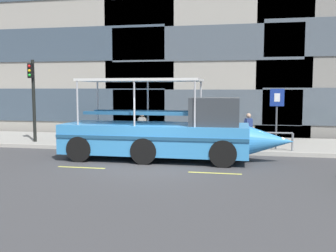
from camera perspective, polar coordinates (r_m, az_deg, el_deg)
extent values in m
plane|color=#3D3D3F|center=(13.89, -2.66, -6.11)|extent=(120.00, 120.00, 0.00)
cube|color=#99968E|center=(19.28, 1.26, -2.55)|extent=(32.00, 4.80, 0.18)
cube|color=#B2ADA3|center=(16.86, -0.17, -3.72)|extent=(32.00, 0.18, 0.18)
cube|color=#DBD64C|center=(13.98, -13.03, -6.15)|extent=(1.80, 0.12, 0.01)
cube|color=#DBD64C|center=(12.83, 7.12, -7.10)|extent=(1.80, 0.12, 0.01)
cube|color=#3D4C5B|center=(24.02, -14.96, 3.08)|extent=(12.21, 0.06, 2.03)
cube|color=#3D4C5B|center=(24.15, -15.18, 11.88)|extent=(12.21, 0.06, 2.03)
cube|color=#4C5660|center=(21.71, 5.39, 2.90)|extent=(10.90, 0.06, 1.99)
cube|color=#4C5660|center=(21.85, 5.48, 12.43)|extent=(10.90, 0.06, 1.99)
cylinder|color=gray|center=(17.06, 0.33, -0.71)|extent=(10.69, 0.07, 0.07)
cylinder|color=gray|center=(17.10, 0.33, -1.98)|extent=(10.69, 0.06, 0.06)
cylinder|color=gray|center=(18.83, -15.87, -1.50)|extent=(0.09, 0.09, 0.77)
cylinder|color=gray|center=(17.97, -9.78, -1.70)|extent=(0.09, 0.09, 0.77)
cylinder|color=gray|center=(17.33, -3.15, -1.89)|extent=(0.09, 0.09, 0.77)
cylinder|color=gray|center=(16.94, 3.88, -2.07)|extent=(0.09, 0.09, 0.77)
cylinder|color=gray|center=(16.82, 11.13, -2.22)|extent=(0.09, 0.09, 0.77)
cylinder|color=gray|center=(16.96, 18.38, -2.33)|extent=(0.09, 0.09, 0.77)
cylinder|color=black|center=(20.03, -19.71, 3.58)|extent=(0.16, 0.16, 4.10)
cube|color=black|center=(19.87, -20.14, 7.88)|extent=(0.24, 0.20, 0.72)
sphere|color=red|center=(19.79, -20.33, 8.53)|extent=(0.14, 0.14, 0.14)
sphere|color=gold|center=(19.78, -20.31, 7.89)|extent=(0.14, 0.14, 0.14)
sphere|color=green|center=(19.77, -20.29, 7.25)|extent=(0.14, 0.14, 0.14)
cylinder|color=#4C4F54|center=(17.15, 16.14, 0.96)|extent=(0.08, 0.08, 2.63)
cube|color=navy|center=(17.05, 16.24, 4.18)|extent=(0.60, 0.04, 0.76)
cube|color=white|center=(17.03, 16.24, 4.18)|extent=(0.24, 0.01, 0.36)
cube|color=#388CD1|center=(15.13, -1.98, -1.85)|extent=(7.39, 2.39, 1.16)
cone|color=#388CD1|center=(14.80, 15.37, -2.22)|extent=(1.66, 1.10, 1.10)
cylinder|color=#388CD1|center=(16.36, -14.69, -1.48)|extent=(0.37, 1.10, 1.10)
cube|color=navy|center=(13.94, -3.09, -1.89)|extent=(7.39, 0.04, 0.12)
sphere|color=white|center=(14.83, 16.97, -2.05)|extent=(0.22, 0.22, 0.22)
cube|color=#33383D|center=(14.68, 7.19, 2.23)|extent=(1.85, 2.01, 1.06)
cube|color=silver|center=(15.15, -4.06, 6.96)|extent=(4.80, 2.20, 0.10)
cylinder|color=#B2B2B7|center=(15.77, 5.01, 3.64)|extent=(0.07, 0.07, 1.70)
cylinder|color=#B2B2B7|center=(13.68, 4.09, 3.35)|extent=(0.07, 0.07, 1.70)
cylinder|color=#B2B2B7|center=(16.17, -3.07, 3.69)|extent=(0.07, 0.07, 1.70)
cylinder|color=#B2B2B7|center=(14.14, -5.14, 3.42)|extent=(0.07, 0.07, 1.70)
cylinder|color=#B2B2B7|center=(16.87, -10.63, 3.68)|extent=(0.07, 0.07, 1.70)
cylinder|color=#B2B2B7|center=(14.93, -13.60, 3.39)|extent=(0.07, 0.07, 1.70)
cube|color=navy|center=(15.72, -3.49, 2.19)|extent=(4.42, 0.28, 0.12)
cube|color=navy|center=(14.62, -4.61, 1.93)|extent=(4.42, 0.28, 0.12)
cylinder|color=black|center=(15.90, 8.71, -2.85)|extent=(1.00, 0.28, 1.00)
cylinder|color=black|center=(13.73, 8.35, -4.17)|extent=(1.00, 0.28, 1.00)
cylinder|color=black|center=(16.28, -1.74, -2.59)|extent=(1.00, 0.28, 1.00)
cylinder|color=black|center=(14.17, -3.70, -3.82)|extent=(1.00, 0.28, 1.00)
cylinder|color=black|center=(17.03, -10.26, -2.31)|extent=(1.00, 0.28, 1.00)
cylinder|color=black|center=(15.03, -13.29, -3.42)|extent=(1.00, 0.28, 1.00)
cylinder|color=#1E2338|center=(17.66, 12.29, -1.86)|extent=(0.10, 0.10, 0.77)
cylinder|color=#1E2338|center=(17.58, 11.86, -1.89)|extent=(0.10, 0.10, 0.77)
cube|color=navy|center=(17.55, 12.12, 0.25)|extent=(0.33, 0.29, 0.55)
cylinder|color=navy|center=(17.65, 12.64, 0.18)|extent=(0.07, 0.07, 0.49)
cylinder|color=navy|center=(17.45, 11.58, 0.15)|extent=(0.07, 0.07, 0.49)
sphere|color=tan|center=(17.51, 12.15, 1.56)|extent=(0.21, 0.21, 0.21)
cylinder|color=#1E2338|center=(18.16, 3.73, -1.55)|extent=(0.10, 0.10, 0.77)
cylinder|color=#1E2338|center=(18.01, 3.85, -1.61)|extent=(0.10, 0.10, 0.77)
cube|color=#38383D|center=(18.02, 3.80, 0.49)|extent=(0.26, 0.33, 0.54)
cylinder|color=#38383D|center=(18.20, 3.66, 0.45)|extent=(0.07, 0.07, 0.49)
cylinder|color=#38383D|center=(17.83, 3.95, 0.35)|extent=(0.07, 0.07, 0.49)
sphere|color=#936B4C|center=(17.99, 3.81, 1.75)|extent=(0.21, 0.21, 0.21)
cylinder|color=#47423D|center=(18.44, -3.74, -1.47)|extent=(0.09, 0.09, 0.75)
cylinder|color=#47423D|center=(18.47, -4.19, -1.46)|extent=(0.09, 0.09, 0.75)
cube|color=#B7B2A8|center=(18.39, -3.98, 0.52)|extent=(0.29, 0.18, 0.53)
cylinder|color=#B7B2A8|center=(18.36, -3.41, 0.43)|extent=(0.07, 0.07, 0.48)
cylinder|color=#B7B2A8|center=(18.43, -4.54, 0.44)|extent=(0.07, 0.07, 0.48)
sphere|color=tan|center=(18.36, -3.99, 1.73)|extent=(0.21, 0.21, 0.21)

